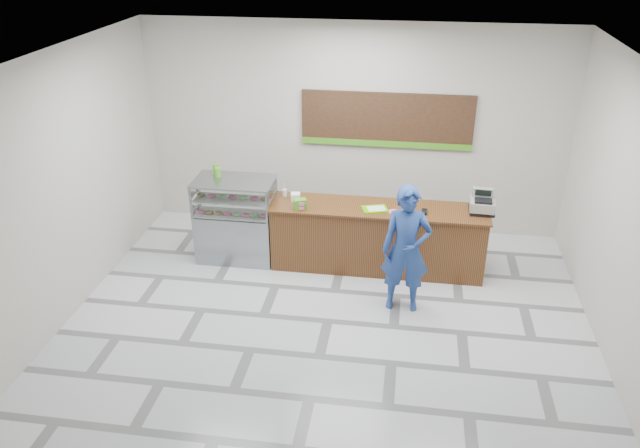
# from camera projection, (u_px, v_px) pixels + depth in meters

# --- Properties ---
(floor) EXTENTS (7.00, 7.00, 0.00)m
(floor) POSITION_uv_depth(u_px,v_px,m) (328.00, 321.00, 8.46)
(floor) COLOR silver
(floor) RESTS_ON ground
(back_wall) EXTENTS (7.00, 0.00, 7.00)m
(back_wall) POSITION_uv_depth(u_px,v_px,m) (353.00, 129.00, 10.33)
(back_wall) COLOR beige
(back_wall) RESTS_ON floor
(ceiling) EXTENTS (7.00, 7.00, 0.00)m
(ceiling) POSITION_uv_depth(u_px,v_px,m) (330.00, 60.00, 6.90)
(ceiling) COLOR silver
(ceiling) RESTS_ON back_wall
(sales_counter) EXTENTS (3.26, 0.76, 1.03)m
(sales_counter) POSITION_uv_depth(u_px,v_px,m) (377.00, 238.00, 9.53)
(sales_counter) COLOR brown
(sales_counter) RESTS_ON floor
(display_case) EXTENTS (1.22, 0.72, 1.33)m
(display_case) POSITION_uv_depth(u_px,v_px,m) (236.00, 219.00, 9.75)
(display_case) COLOR gray
(display_case) RESTS_ON floor
(menu_board) EXTENTS (2.80, 0.06, 0.90)m
(menu_board) POSITION_uv_depth(u_px,v_px,m) (387.00, 121.00, 10.14)
(menu_board) COLOR black
(menu_board) RESTS_ON back_wall
(cash_register) EXTENTS (0.38, 0.39, 0.34)m
(cash_register) POSITION_uv_depth(u_px,v_px,m) (482.00, 204.00, 9.10)
(cash_register) COLOR black
(cash_register) RESTS_ON sales_counter
(card_terminal) EXTENTS (0.09, 0.17, 0.04)m
(card_terminal) POSITION_uv_depth(u_px,v_px,m) (424.00, 212.00, 9.11)
(card_terminal) COLOR black
(card_terminal) RESTS_ON sales_counter
(serving_tray) EXTENTS (0.43, 0.36, 0.02)m
(serving_tray) POSITION_uv_depth(u_px,v_px,m) (375.00, 209.00, 9.22)
(serving_tray) COLOR #57C100
(serving_tray) RESTS_ON sales_counter
(napkin_box) EXTENTS (0.16, 0.16, 0.12)m
(napkin_box) POSITION_uv_depth(u_px,v_px,m) (295.00, 197.00, 9.49)
(napkin_box) COLOR white
(napkin_box) RESTS_ON sales_counter
(straw_cup) EXTENTS (0.07, 0.07, 0.11)m
(straw_cup) POSITION_uv_depth(u_px,v_px,m) (285.00, 193.00, 9.65)
(straw_cup) COLOR silver
(straw_cup) RESTS_ON sales_counter
(promo_box) EXTENTS (0.21, 0.18, 0.16)m
(promo_box) POSITION_uv_depth(u_px,v_px,m) (300.00, 204.00, 9.20)
(promo_box) COLOR #499B1E
(promo_box) RESTS_ON sales_counter
(donut_decal) EXTENTS (0.18, 0.18, 0.00)m
(donut_decal) POSITION_uv_depth(u_px,v_px,m) (394.00, 212.00, 9.16)
(donut_decal) COLOR pink
(donut_decal) RESTS_ON sales_counter
(green_cup_left) EXTENTS (0.10, 0.10, 0.15)m
(green_cup_left) POSITION_uv_depth(u_px,v_px,m) (216.00, 169.00, 9.68)
(green_cup_left) COLOR #499B1E
(green_cup_left) RESTS_ON display_case
(green_cup_right) EXTENTS (0.09, 0.09, 0.14)m
(green_cup_right) POSITION_uv_depth(u_px,v_px,m) (218.00, 172.00, 9.56)
(green_cup_right) COLOR #499B1E
(green_cup_right) RESTS_ON display_case
(customer) EXTENTS (0.67, 0.44, 1.81)m
(customer) POSITION_uv_depth(u_px,v_px,m) (406.00, 249.00, 8.38)
(customer) COLOR navy
(customer) RESTS_ON floor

